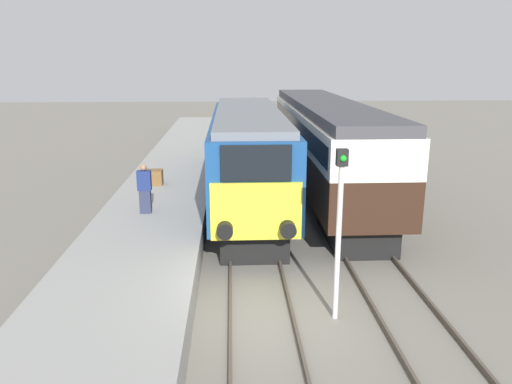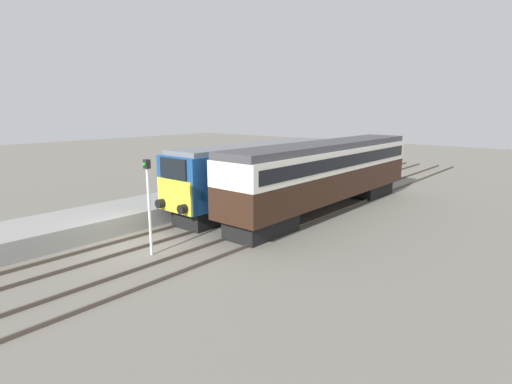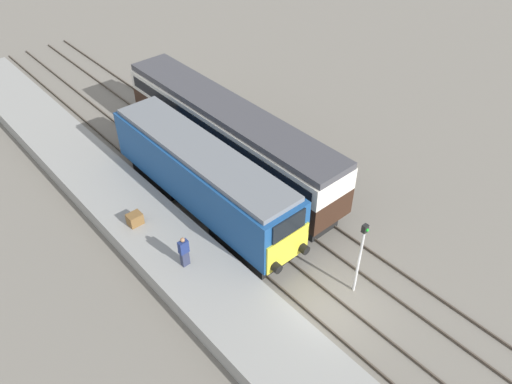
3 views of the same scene
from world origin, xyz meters
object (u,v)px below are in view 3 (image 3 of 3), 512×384
Objects in this scene: passenger_carriage at (228,131)px; luggage_crate at (135,219)px; signal_post at (360,253)px; person_on_platform at (184,252)px; locomotive at (203,177)px.

luggage_crate is (-7.17, -1.61, -1.24)m from passenger_carriage.
signal_post is at bearing -59.57° from luggage_crate.
person_on_platform is 0.41× the size of signal_post.
luggage_crate is at bearing -167.34° from passenger_carriage.
locomotive reaches higher than person_on_platform.
passenger_carriage is 4.06× the size of signal_post.
signal_post is at bearing -98.84° from passenger_carriage.
locomotive is 8.94m from signal_post.
person_on_platform is 7.59m from signal_post.
locomotive is at bearing -147.59° from passenger_carriage.
luggage_crate is (-0.30, 3.81, -0.51)m from person_on_platform.
locomotive is at bearing 100.97° from signal_post.
luggage_crate is (-5.47, 9.32, -1.15)m from signal_post.
passenger_carriage is at bearing 38.22° from person_on_platform.
passenger_carriage reaches higher than locomotive.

